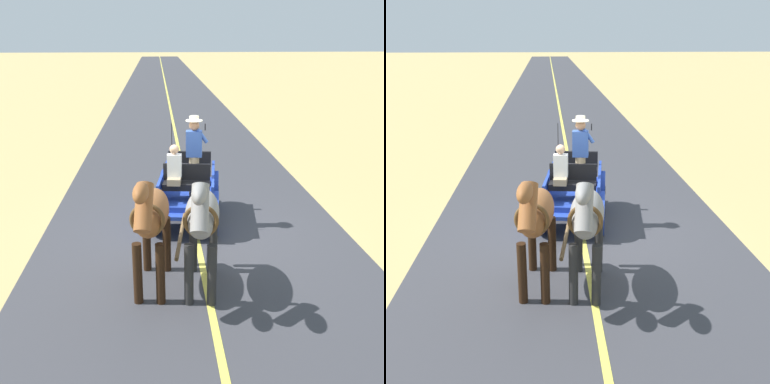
% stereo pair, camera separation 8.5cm
% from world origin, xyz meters
% --- Properties ---
extents(ground_plane, '(200.00, 200.00, 0.00)m').
position_xyz_m(ground_plane, '(0.00, 0.00, 0.00)').
color(ground_plane, tan).
extents(road_surface, '(6.63, 160.00, 0.01)m').
position_xyz_m(road_surface, '(0.00, 0.00, 0.00)').
color(road_surface, '#38383D').
rests_on(road_surface, ground).
extents(road_centre_stripe, '(0.12, 160.00, 0.00)m').
position_xyz_m(road_centre_stripe, '(0.00, 0.00, 0.01)').
color(road_centre_stripe, '#DBCC4C').
rests_on(road_centre_stripe, road_surface).
extents(horse_drawn_carriage, '(1.71, 4.51, 2.50)m').
position_xyz_m(horse_drawn_carriage, '(0.12, -0.66, 0.82)').
color(horse_drawn_carriage, '#1E3899').
rests_on(horse_drawn_carriage, ground).
extents(horse_near_side, '(0.77, 2.15, 2.21)m').
position_xyz_m(horse_near_side, '(0.10, 2.40, 1.32)').
color(horse_near_side, gray).
rests_on(horse_near_side, ground).
extents(horse_off_side, '(0.74, 2.14, 2.21)m').
position_xyz_m(horse_off_side, '(0.92, 2.29, 1.32)').
color(horse_off_side, brown).
rests_on(horse_off_side, ground).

